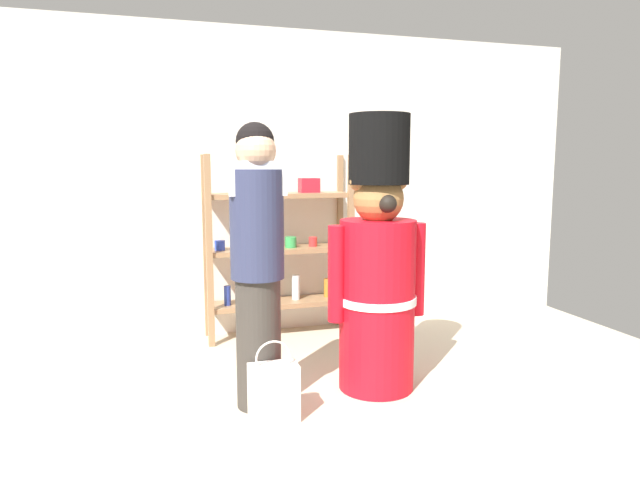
{
  "coord_description": "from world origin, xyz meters",
  "views": [
    {
      "loc": [
        -0.68,
        -2.57,
        1.45
      ],
      "look_at": [
        0.28,
        0.64,
        1.0
      ],
      "focal_mm": 31.05,
      "sensor_mm": 36.0,
      "label": 1
    }
  ],
  "objects_px": {
    "merchandise_shelf": "(279,245)",
    "teddy_bear_guard": "(377,269)",
    "shopping_bag": "(274,391)",
    "person_shopper": "(257,258)"
  },
  "relations": [
    {
      "from": "teddy_bear_guard",
      "to": "person_shopper",
      "type": "distance_m",
      "value": 0.8
    },
    {
      "from": "shopping_bag",
      "to": "teddy_bear_guard",
      "type": "bearing_deg",
      "value": 20.33
    },
    {
      "from": "teddy_bear_guard",
      "to": "shopping_bag",
      "type": "height_order",
      "value": "teddy_bear_guard"
    },
    {
      "from": "shopping_bag",
      "to": "person_shopper",
      "type": "bearing_deg",
      "value": 101.06
    },
    {
      "from": "teddy_bear_guard",
      "to": "shopping_bag",
      "type": "distance_m",
      "value": 1.01
    },
    {
      "from": "merchandise_shelf",
      "to": "shopping_bag",
      "type": "bearing_deg",
      "value": -103.64
    },
    {
      "from": "merchandise_shelf",
      "to": "shopping_bag",
      "type": "distance_m",
      "value": 1.74
    },
    {
      "from": "merchandise_shelf",
      "to": "teddy_bear_guard",
      "type": "relative_size",
      "value": 0.87
    },
    {
      "from": "person_shopper",
      "to": "shopping_bag",
      "type": "distance_m",
      "value": 0.78
    },
    {
      "from": "merchandise_shelf",
      "to": "teddy_bear_guard",
      "type": "height_order",
      "value": "teddy_bear_guard"
    }
  ]
}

